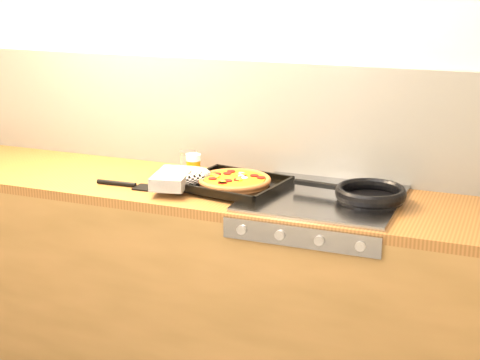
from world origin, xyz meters
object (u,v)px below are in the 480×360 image
at_px(juice_glass, 193,166).
at_px(pizza_on_tray, 218,180).
at_px(frying_pan, 369,194).
at_px(tomato_can, 189,163).

bearing_deg(juice_glass, pizza_on_tray, -35.93).
height_order(pizza_on_tray, juice_glass, juice_glass).
bearing_deg(frying_pan, juice_glass, 174.64).
height_order(frying_pan, tomato_can, tomato_can).
relative_size(pizza_on_tray, juice_glass, 4.97).
height_order(tomato_can, juice_glass, same).
distance_m(frying_pan, juice_glass, 0.80).
xyz_separation_m(frying_pan, juice_glass, (-0.79, 0.07, 0.02)).
bearing_deg(tomato_can, pizza_on_tray, -37.33).
xyz_separation_m(tomato_can, juice_glass, (0.04, -0.04, 0.00)).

